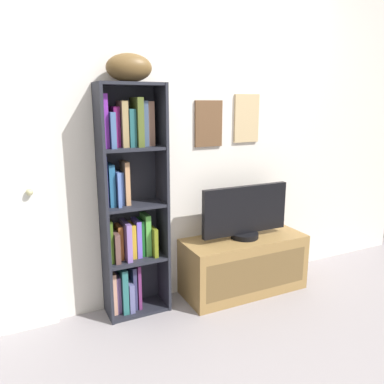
{
  "coord_description": "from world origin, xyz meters",
  "views": [
    {
      "loc": [
        -1.13,
        -1.48,
        1.5
      ],
      "look_at": [
        -0.0,
        0.85,
        0.89
      ],
      "focal_mm": 35.53,
      "sensor_mm": 36.0,
      "label": 1
    }
  ],
  "objects_px": {
    "football": "(129,68)",
    "tv_stand": "(244,264)",
    "television": "(245,213)",
    "bookshelf": "(129,205)"
  },
  "relations": [
    {
      "from": "football",
      "to": "television",
      "type": "bearing_deg",
      "value": -5.4
    },
    {
      "from": "tv_stand",
      "to": "television",
      "type": "height_order",
      "value": "television"
    },
    {
      "from": "football",
      "to": "tv_stand",
      "type": "relative_size",
      "value": 0.3
    },
    {
      "from": "tv_stand",
      "to": "television",
      "type": "relative_size",
      "value": 1.34
    },
    {
      "from": "bookshelf",
      "to": "tv_stand",
      "type": "height_order",
      "value": "bookshelf"
    },
    {
      "from": "bookshelf",
      "to": "football",
      "type": "xyz_separation_m",
      "value": [
        0.03,
        -0.03,
        0.91
      ]
    },
    {
      "from": "television",
      "to": "football",
      "type": "bearing_deg",
      "value": 174.6
    },
    {
      "from": "football",
      "to": "tv_stand",
      "type": "height_order",
      "value": "football"
    },
    {
      "from": "tv_stand",
      "to": "television",
      "type": "xyz_separation_m",
      "value": [
        0.0,
        0.0,
        0.43
      ]
    },
    {
      "from": "bookshelf",
      "to": "football",
      "type": "relative_size",
      "value": 5.53
    }
  ]
}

